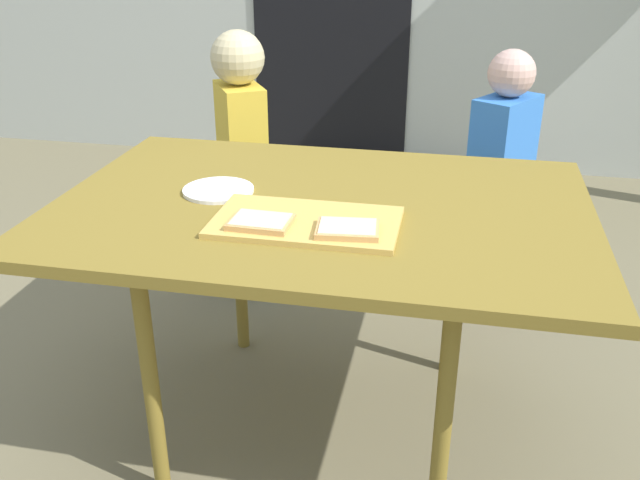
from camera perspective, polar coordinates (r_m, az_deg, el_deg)
The scene contains 8 objects.
ground_plane at distance 2.11m, azimuth 0.10°, elevation -14.70°, with size 16.00×16.00×0.00m, color #71684C.
dining_table at distance 1.77m, azimuth 0.12°, elevation 1.57°, with size 1.34×0.92×0.69m.
cutting_board at distance 1.62m, azimuth -1.16°, elevation 1.47°, with size 0.43×0.25×0.01m, color gold.
pizza_slice_near_left at distance 1.59m, azimuth -4.89°, elevation 1.49°, with size 0.14×0.11×0.02m.
pizza_slice_near_right at distance 1.55m, azimuth 2.28°, elevation 0.92°, with size 0.15×0.12×0.02m.
plate_white_left at distance 1.84m, azimuth -8.34°, elevation 4.07°, with size 0.19×0.19×0.01m, color white.
child_left at distance 2.58m, azimuth -6.43°, elevation 7.64°, with size 0.24×0.28×1.00m.
child_right at distance 2.52m, azimuth 14.59°, elevation 5.52°, with size 0.24×0.28×0.96m.
Camera 1 is at (0.32, -1.59, 1.34)m, focal length 38.98 mm.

